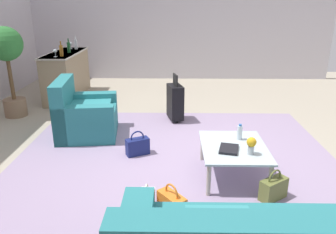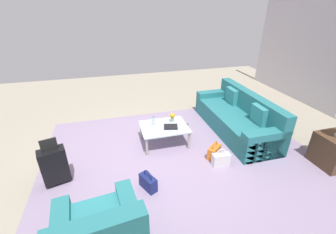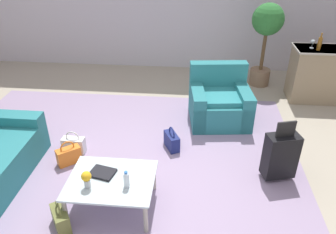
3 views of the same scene
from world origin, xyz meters
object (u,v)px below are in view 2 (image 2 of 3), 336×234
object	(u,v)px
coffee_table_book	(171,127)
suitcase_black	(54,165)
water_bottle	(154,121)
handbag_white	(221,159)
handbag_orange	(214,152)
handbag_navy	(148,182)
couch	(238,118)
flower_vase	(172,117)
handbag_olive	(181,127)
coffee_table	(164,128)
side_table	(334,151)

from	to	relation	value
coffee_table_book	suitcase_black	bearing A→B (deg)	29.89
water_bottle	handbag_white	size ratio (longest dim) A/B	0.57
handbag_orange	handbag_navy	size ratio (longest dim) A/B	1.00
couch	handbag_white	xyz separation A→B (m)	(0.98, 1.09, -0.17)
flower_vase	handbag_olive	distance (m)	0.53
water_bottle	suitcase_black	world-z (taller)	suitcase_black
flower_vase	handbag_navy	xyz separation A→B (m)	(0.80, 1.38, -0.40)
water_bottle	coffee_table_book	bearing A→B (deg)	150.64
flower_vase	handbag_orange	world-z (taller)	flower_vase
coffee_table	handbag_navy	xyz separation A→B (m)	(0.58, 1.23, -0.23)
coffee_table_book	handbag_olive	world-z (taller)	coffee_table_book
coffee_table	handbag_white	distance (m)	1.31
couch	handbag_navy	xyz separation A→B (m)	(2.38, 1.33, -0.17)
coffee_table	flower_vase	xyz separation A→B (m)	(-0.22, -0.15, 0.17)
suitcase_black	handbag_white	world-z (taller)	suitcase_black
handbag_olive	coffee_table_book	bearing A→B (deg)	50.06
couch	suitcase_black	distance (m)	3.88
coffee_table_book	handbag_white	world-z (taller)	coffee_table_book
water_bottle	handbag_olive	size ratio (longest dim) A/B	0.57
coffee_table_book	handbag_olive	bearing A→B (deg)	-116.35
flower_vase	handbag_orange	distance (m)	1.14
suitcase_black	handbag_navy	world-z (taller)	suitcase_black
coffee_table	handbag_orange	distance (m)	1.12
coffee_table	suitcase_black	distance (m)	2.12
couch	side_table	size ratio (longest dim) A/B	4.11
water_bottle	handbag_navy	size ratio (longest dim) A/B	0.57
coffee_table	side_table	size ratio (longest dim) A/B	1.63
suitcase_black	handbag_navy	bearing A→B (deg)	159.56
water_bottle	suitcase_black	bearing A→B (deg)	23.96
water_bottle	coffee_table_book	xyz separation A→B (m)	(-0.32, 0.18, -0.08)
water_bottle	coffee_table_book	distance (m)	0.38
handbag_navy	suitcase_black	bearing A→B (deg)	-20.44
coffee_table_book	handbag_white	xyz separation A→B (m)	(-0.70, 0.91, -0.29)
water_bottle	coffee_table	bearing A→B (deg)	153.43
side_table	handbag_white	xyz separation A→B (m)	(1.98, -0.51, -0.17)
coffee_table_book	water_bottle	bearing A→B (deg)	-15.77
handbag_orange	handbag_white	bearing A→B (deg)	93.81
suitcase_black	handbag_olive	size ratio (longest dim) A/B	2.37
couch	coffee_table_book	bearing A→B (deg)	6.12
couch	water_bottle	size ratio (longest dim) A/B	11.99
coffee_table	flower_vase	bearing A→B (deg)	-145.71
couch	handbag_olive	distance (m)	1.34
coffee_table	coffee_table_book	distance (m)	0.16
side_table	suitcase_black	world-z (taller)	suitcase_black
handbag_orange	handbag_navy	distance (m)	1.47
coffee_table_book	flower_vase	world-z (taller)	flower_vase
handbag_orange	handbag_olive	xyz separation A→B (m)	(0.31, -1.10, 0.00)
flower_vase	coffee_table	bearing A→B (deg)	34.29
couch	coffee_table_book	world-z (taller)	couch
coffee_table	suitcase_black	bearing A→B (deg)	19.29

